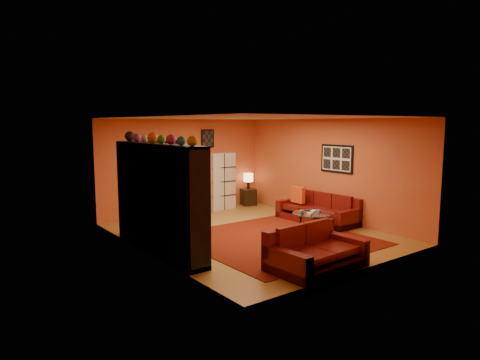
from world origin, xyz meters
TOP-DOWN VIEW (x-y plane):
  - floor at (0.00, 0.00)m, footprint 6.00×6.00m
  - ceiling at (0.00, 0.00)m, footprint 6.00×6.00m
  - wall_back at (0.00, 3.00)m, footprint 6.00×0.00m
  - wall_front at (0.00, -3.00)m, footprint 6.00×0.00m
  - wall_left at (-2.50, 0.00)m, footprint 0.00×6.00m
  - wall_right at (2.50, 0.00)m, footprint 0.00×6.00m
  - rug at (0.10, -0.70)m, footprint 3.60×3.60m
  - doorway at (-0.70, 2.96)m, footprint 0.95×0.10m
  - wall_art_right at (2.48, -0.30)m, footprint 0.03×1.00m
  - wall_art_back at (0.75, 2.98)m, footprint 0.42×0.03m
  - entertainment_unit at (-2.27, 0.00)m, footprint 0.45×3.00m
  - tv at (-2.23, 0.06)m, footprint 0.97×0.13m
  - sofa at (2.14, -0.08)m, footprint 0.95×2.16m
  - loveseat at (-0.56, -2.41)m, footprint 1.71×1.07m
  - throw_pillow at (1.95, 0.51)m, footprint 0.12×0.42m
  - coffee_table at (1.14, -0.78)m, footprint 0.91×0.91m
  - storage_cabinet at (1.08, 2.80)m, footprint 0.84×0.42m
  - bowl_chair at (-1.04, 2.43)m, footprint 0.67×0.67m
  - side_table at (2.05, 2.75)m, footprint 0.49×0.49m
  - table_lamp at (2.05, 2.75)m, footprint 0.29×0.29m

SIDE VIEW (x-z plane):
  - floor at x=0.00m, z-range 0.00..0.00m
  - rug at x=0.10m, z-range 0.00..0.01m
  - side_table at x=2.05m, z-range 0.00..0.50m
  - loveseat at x=-0.56m, z-range -0.14..0.71m
  - sofa at x=2.14m, z-range -0.14..0.71m
  - bowl_chair at x=-1.04m, z-range 0.02..0.57m
  - coffee_table at x=1.14m, z-range 0.19..0.64m
  - throw_pillow at x=1.95m, z-range 0.42..0.84m
  - storage_cabinet at x=1.08m, z-range 0.00..1.64m
  - table_lamp at x=2.05m, z-range 0.60..1.08m
  - tv at x=-2.23m, z-range 0.72..1.28m
  - doorway at x=-0.70m, z-range 0.00..2.04m
  - entertainment_unit at x=-2.27m, z-range 0.00..2.10m
  - wall_back at x=0.00m, z-range -1.70..4.30m
  - wall_front at x=0.00m, z-range -1.70..4.30m
  - wall_left at x=-2.50m, z-range -1.70..4.30m
  - wall_right at x=2.50m, z-range -1.70..4.30m
  - wall_art_right at x=2.48m, z-range 1.25..1.95m
  - wall_art_back at x=0.75m, z-range 1.79..2.31m
  - ceiling at x=0.00m, z-range 2.60..2.60m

